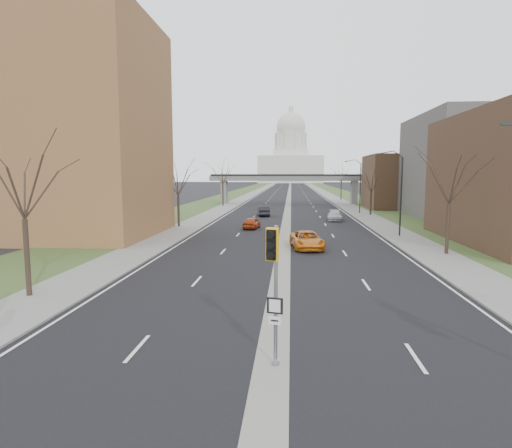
# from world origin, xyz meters

# --- Properties ---
(ground) EXTENTS (700.00, 700.00, 0.00)m
(ground) POSITION_xyz_m (0.00, 0.00, 0.00)
(ground) COLOR black
(ground) RESTS_ON ground
(road_surface) EXTENTS (20.00, 600.00, 0.01)m
(road_surface) POSITION_xyz_m (0.00, 150.00, 0.01)
(road_surface) COLOR black
(road_surface) RESTS_ON ground
(median_strip) EXTENTS (1.20, 600.00, 0.02)m
(median_strip) POSITION_xyz_m (0.00, 150.00, 0.00)
(median_strip) COLOR gray
(median_strip) RESTS_ON ground
(sidewalk_right) EXTENTS (4.00, 600.00, 0.12)m
(sidewalk_right) POSITION_xyz_m (12.00, 150.00, 0.06)
(sidewalk_right) COLOR gray
(sidewalk_right) RESTS_ON ground
(sidewalk_left) EXTENTS (4.00, 600.00, 0.12)m
(sidewalk_left) POSITION_xyz_m (-12.00, 150.00, 0.06)
(sidewalk_left) COLOR gray
(sidewalk_left) RESTS_ON ground
(grass_verge_right) EXTENTS (8.00, 600.00, 0.10)m
(grass_verge_right) POSITION_xyz_m (18.00, 150.00, 0.05)
(grass_verge_right) COLOR #314922
(grass_verge_right) RESTS_ON ground
(grass_verge_left) EXTENTS (8.00, 600.00, 0.10)m
(grass_verge_left) POSITION_xyz_m (-18.00, 150.00, 0.05)
(grass_verge_left) COLOR #314922
(grass_verge_left) RESTS_ON ground
(apartment_building) EXTENTS (25.00, 16.00, 22.00)m
(apartment_building) POSITION_xyz_m (-26.00, 30.00, 11.00)
(apartment_building) COLOR brown
(apartment_building) RESTS_ON ground
(commercial_block_mid) EXTENTS (18.00, 22.00, 15.00)m
(commercial_block_mid) POSITION_xyz_m (28.00, 52.00, 7.50)
(commercial_block_mid) COLOR #524F4B
(commercial_block_mid) RESTS_ON ground
(commercial_block_far) EXTENTS (14.00, 14.00, 10.00)m
(commercial_block_far) POSITION_xyz_m (22.00, 70.00, 5.00)
(commercial_block_far) COLOR #483321
(commercial_block_far) RESTS_ON ground
(pedestrian_bridge) EXTENTS (34.00, 3.00, 6.45)m
(pedestrian_bridge) POSITION_xyz_m (0.00, 80.00, 4.84)
(pedestrian_bridge) COLOR slate
(pedestrian_bridge) RESTS_ON ground
(capitol) EXTENTS (48.00, 42.00, 55.75)m
(capitol) POSITION_xyz_m (0.00, 320.00, 18.60)
(capitol) COLOR silver
(capitol) RESTS_ON ground
(streetlight_mid) EXTENTS (2.61, 0.20, 8.70)m
(streetlight_mid) POSITION_xyz_m (10.99, 32.00, 6.95)
(streetlight_mid) COLOR black
(streetlight_mid) RESTS_ON sidewalk_right
(streetlight_far) EXTENTS (2.61, 0.20, 8.70)m
(streetlight_far) POSITION_xyz_m (10.99, 58.00, 6.95)
(streetlight_far) COLOR black
(streetlight_far) RESTS_ON sidewalk_right
(tree_left_a) EXTENTS (7.20, 7.20, 9.40)m
(tree_left_a) POSITION_xyz_m (-13.00, 8.00, 6.64)
(tree_left_a) COLOR #382B21
(tree_left_a) RESTS_ON sidewalk_left
(tree_left_b) EXTENTS (6.75, 6.75, 8.81)m
(tree_left_b) POSITION_xyz_m (-13.00, 38.00, 6.23)
(tree_left_b) COLOR #382B21
(tree_left_b) RESTS_ON sidewalk_left
(tree_left_c) EXTENTS (7.65, 7.65, 9.99)m
(tree_left_c) POSITION_xyz_m (-13.00, 72.00, 7.04)
(tree_left_c) COLOR #382B21
(tree_left_c) RESTS_ON sidewalk_left
(tree_right_a) EXTENTS (7.20, 7.20, 9.40)m
(tree_right_a) POSITION_xyz_m (13.00, 22.00, 6.64)
(tree_right_a) COLOR #382B21
(tree_right_a) RESTS_ON sidewalk_right
(tree_right_b) EXTENTS (6.30, 6.30, 8.22)m
(tree_right_b) POSITION_xyz_m (13.00, 55.00, 5.82)
(tree_right_b) COLOR #382B21
(tree_right_b) RESTS_ON sidewalk_right
(tree_right_c) EXTENTS (7.65, 7.65, 9.99)m
(tree_right_c) POSITION_xyz_m (13.00, 95.00, 7.04)
(tree_right_c) COLOR #382B21
(tree_right_c) RESTS_ON sidewalk_right
(signal_pole_median) EXTENTS (0.60, 0.79, 4.75)m
(signal_pole_median) POSITION_xyz_m (0.07, 0.80, 3.31)
(signal_pole_median) COLOR gray
(signal_pole_median) RESTS_ON ground
(car_left_near) EXTENTS (2.04, 4.18, 1.37)m
(car_left_near) POSITION_xyz_m (-4.03, 37.45, 0.69)
(car_left_near) COLOR #A03712
(car_left_near) RESTS_ON ground
(car_left_far) EXTENTS (2.28, 4.91, 1.56)m
(car_left_far) POSITION_xyz_m (-3.64, 53.05, 0.78)
(car_left_far) COLOR black
(car_left_far) RESTS_ON ground
(car_right_near) EXTENTS (3.13, 5.68, 1.51)m
(car_right_near) POSITION_xyz_m (2.00, 24.14, 0.75)
(car_right_near) COLOR orange
(car_right_near) RESTS_ON ground
(car_right_mid) EXTENTS (2.36, 4.98, 1.40)m
(car_right_mid) POSITION_xyz_m (6.68, 47.25, 0.70)
(car_right_mid) COLOR #A8A8B0
(car_right_mid) RESTS_ON ground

